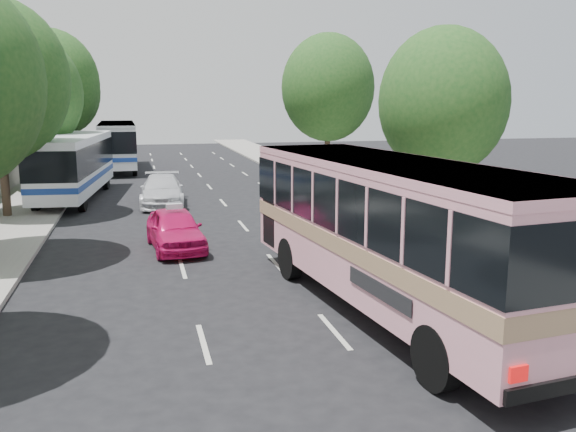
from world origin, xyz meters
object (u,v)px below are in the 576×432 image
object	(u,v)px
pink_taxi	(175,229)
tour_coach_front	(74,161)
pink_bus	(392,219)
tour_coach_rear	(117,142)
white_pickup	(162,191)

from	to	relation	value
pink_taxi	tour_coach_front	distance (m)	13.17
pink_bus	pink_taxi	xyz separation A→B (m)	(-4.66, 7.65, -1.57)
tour_coach_rear	tour_coach_front	bearing A→B (deg)	-98.70
tour_coach_front	pink_taxi	bearing A→B (deg)	-64.98
white_pickup	tour_coach_rear	world-z (taller)	tour_coach_rear
white_pickup	pink_taxi	bearing A→B (deg)	-86.88
pink_taxi	tour_coach_rear	distance (m)	26.31
pink_taxi	tour_coach_front	world-z (taller)	tour_coach_front
pink_bus	pink_taxi	size ratio (longest dim) A/B	2.82
pink_bus	tour_coach_rear	size ratio (longest dim) A/B	1.01
tour_coach_front	tour_coach_rear	size ratio (longest dim) A/B	0.96
pink_taxi	tour_coach_front	xyz separation A→B (m)	(-4.36, 12.36, 1.28)
tour_coach_front	tour_coach_rear	bearing A→B (deg)	88.17
pink_bus	pink_taxi	world-z (taller)	pink_bus
pink_taxi	white_pickup	xyz separation A→B (m)	(-0.06, 9.37, 0.02)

